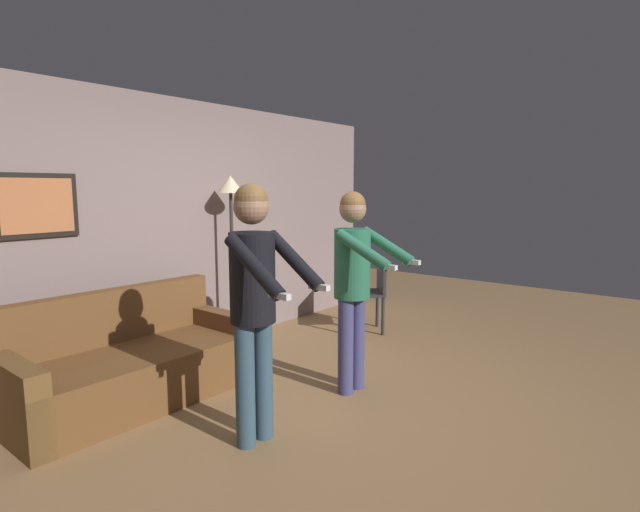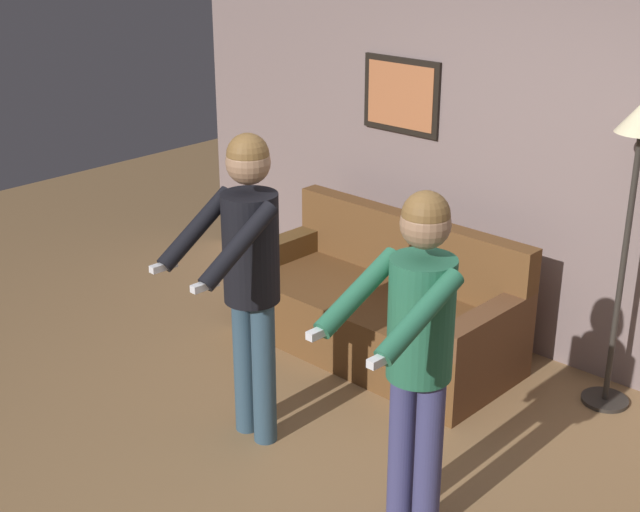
{
  "view_description": "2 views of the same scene",
  "coord_description": "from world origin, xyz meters",
  "px_view_note": "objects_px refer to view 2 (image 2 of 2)",
  "views": [
    {
      "loc": [
        -2.95,
        -2.23,
        1.71
      ],
      "look_at": [
        -0.07,
        0.07,
        1.21
      ],
      "focal_mm": 28.0,
      "sensor_mm": 36.0,
      "label": 1
    },
    {
      "loc": [
        2.48,
        -2.82,
        2.82
      ],
      "look_at": [
        -0.16,
        0.03,
        1.26
      ],
      "focal_mm": 50.0,
      "sensor_mm": 36.0,
      "label": 2
    }
  ],
  "objects_px": {
    "torchiere_lamp": "(637,166)",
    "person_standing_left": "(249,262)",
    "couch": "(379,311)",
    "person_standing_right": "(418,335)"
  },
  "relations": [
    {
      "from": "person_standing_left",
      "to": "person_standing_right",
      "type": "bearing_deg",
      "value": -0.81
    },
    {
      "from": "person_standing_right",
      "to": "person_standing_left",
      "type": "bearing_deg",
      "value": 179.19
    },
    {
      "from": "torchiere_lamp",
      "to": "person_standing_right",
      "type": "distance_m",
      "value": 1.77
    },
    {
      "from": "couch",
      "to": "torchiere_lamp",
      "type": "distance_m",
      "value": 1.92
    },
    {
      "from": "torchiere_lamp",
      "to": "person_standing_right",
      "type": "height_order",
      "value": "torchiere_lamp"
    },
    {
      "from": "torchiere_lamp",
      "to": "person_standing_left",
      "type": "relative_size",
      "value": 1.06
    },
    {
      "from": "torchiere_lamp",
      "to": "person_standing_left",
      "type": "xyz_separation_m",
      "value": [
        -1.3,
        -1.68,
        -0.41
      ]
    },
    {
      "from": "couch",
      "to": "torchiere_lamp",
      "type": "relative_size",
      "value": 1.04
    },
    {
      "from": "couch",
      "to": "torchiere_lamp",
      "type": "xyz_separation_m",
      "value": [
        1.45,
        0.39,
        1.2
      ]
    },
    {
      "from": "person_standing_left",
      "to": "person_standing_right",
      "type": "xyz_separation_m",
      "value": [
        1.12,
        -0.02,
        -0.04
      ]
    }
  ]
}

